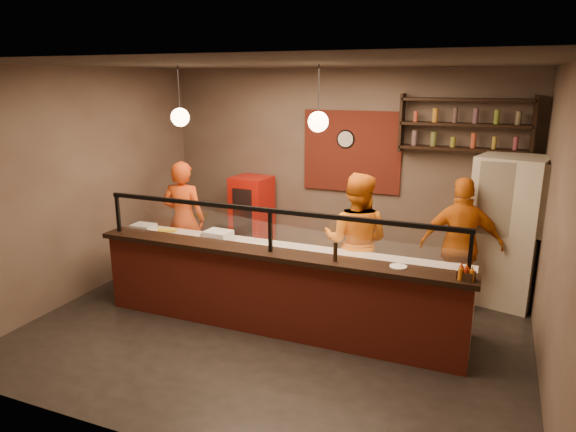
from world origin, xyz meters
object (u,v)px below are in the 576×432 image
at_px(cook_mid, 356,242).
at_px(cook_right, 461,245).
at_px(wall_clock, 346,139).
at_px(cook_left, 184,219).
at_px(pepper_mill, 335,252).
at_px(condiment_caddy, 466,275).
at_px(fridge, 507,230).
at_px(red_cooler, 252,217).
at_px(pizza_dough, 252,248).

height_order(cook_mid, cook_right, cook_mid).
relative_size(wall_clock, cook_left, 0.16).
height_order(cook_mid, pepper_mill, cook_mid).
distance_m(condiment_caddy, pepper_mill, 1.40).
height_order(wall_clock, condiment_caddy, wall_clock).
bearing_deg(fridge, wall_clock, 179.45).
bearing_deg(red_cooler, cook_right, -8.47).
xyz_separation_m(cook_mid, cook_right, (1.31, 0.44, -0.02)).
bearing_deg(pizza_dough, wall_clock, 76.52).
bearing_deg(fridge, cook_right, -121.31).
height_order(wall_clock, fridge, wall_clock).
height_order(red_cooler, pepper_mill, red_cooler).
distance_m(pizza_dough, condiment_caddy, 2.71).
distance_m(wall_clock, cook_left, 2.87).
relative_size(condiment_caddy, pepper_mill, 0.72).
height_order(cook_left, pizza_dough, cook_left).
bearing_deg(cook_right, pepper_mill, 40.02).
bearing_deg(red_cooler, cook_left, -111.38).
height_order(fridge, red_cooler, fridge).
xyz_separation_m(red_cooler, condiment_caddy, (3.65, -2.50, 0.39)).
relative_size(cook_mid, pepper_mill, 8.48).
relative_size(wall_clock, cook_mid, 0.16).
distance_m(cook_right, pepper_mill, 2.04).
bearing_deg(pizza_dough, red_cooler, 116.27).
relative_size(cook_right, pepper_mill, 8.28).
relative_size(pizza_dough, pepper_mill, 2.11).
relative_size(wall_clock, pepper_mill, 1.37).
distance_m(wall_clock, red_cooler, 2.10).
bearing_deg(cook_left, wall_clock, -156.08).
distance_m(red_cooler, pepper_mill, 3.38).
bearing_deg(cook_left, pepper_mill, 144.77).
bearing_deg(cook_mid, wall_clock, -69.72).
bearing_deg(cook_left, fridge, 179.58).
xyz_separation_m(pizza_dough, pepper_mill, (1.26, -0.46, 0.26)).
bearing_deg(wall_clock, cook_left, -145.28).
bearing_deg(red_cooler, fridge, 0.96).
relative_size(cook_mid, fridge, 0.91).
bearing_deg(wall_clock, pepper_mill, -75.78).
bearing_deg(cook_left, condiment_caddy, 151.97).
bearing_deg(red_cooler, wall_clock, 16.90).
relative_size(cook_right, red_cooler, 1.27).
bearing_deg(condiment_caddy, fridge, 79.56).
distance_m(red_cooler, condiment_caddy, 4.44).
bearing_deg(pepper_mill, pizza_dough, 159.79).
xyz_separation_m(wall_clock, cook_left, (-2.15, -1.49, -1.18)).
height_order(cook_right, condiment_caddy, cook_right).
bearing_deg(pepper_mill, fridge, 50.14).
relative_size(wall_clock, pizza_dough, 0.65).
height_order(wall_clock, cook_left, wall_clock).
distance_m(cook_left, pizza_dough, 1.80).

